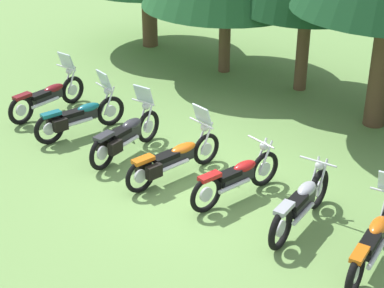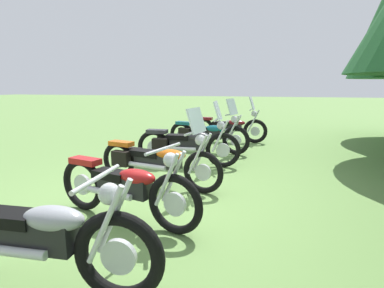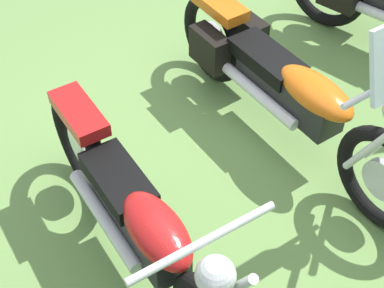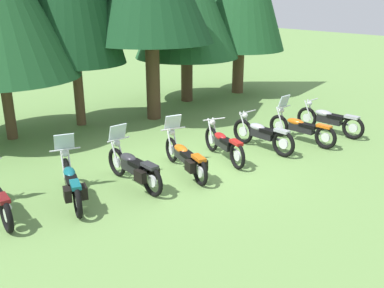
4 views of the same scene
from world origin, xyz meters
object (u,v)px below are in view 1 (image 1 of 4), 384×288
motorcycle_2 (125,135)px  motorcycle_3 (173,158)px  motorcycle_4 (237,177)px  motorcycle_5 (301,203)px  motorcycle_6 (374,240)px  motorcycle_1 (79,116)px  motorcycle_0 (48,95)px

motorcycle_2 → motorcycle_3: (1.40, -0.17, -0.03)m
motorcycle_4 → motorcycle_5: motorcycle_5 is taller
motorcycle_6 → motorcycle_4: bearing=76.9°
motorcycle_5 → motorcycle_6: (1.42, -0.28, -0.01)m
motorcycle_1 → motorcycle_5: (5.71, -0.32, 0.01)m
motorcycle_4 → motorcycle_5: 1.41m
motorcycle_1 → motorcycle_6: 7.16m
motorcycle_3 → motorcycle_4: motorcycle_3 is taller
motorcycle_6 → motorcycle_0: bearing=78.6°
motorcycle_3 → motorcycle_1: bearing=96.8°
motorcycle_0 → motorcycle_4: size_ratio=1.07×
motorcycle_0 → motorcycle_2: bearing=-98.1°
motorcycle_1 → motorcycle_2: size_ratio=0.99×
motorcycle_4 → motorcycle_6: motorcycle_6 is taller
motorcycle_0 → motorcycle_1: 1.52m
motorcycle_5 → motorcycle_4: bearing=82.2°
motorcycle_3 → motorcycle_0: bearing=93.5°
motorcycle_2 → motorcycle_5: bearing=-94.1°
motorcycle_3 → motorcycle_4: bearing=-72.4°
motorcycle_1 → motorcycle_6: bearing=-78.9°
motorcycle_1 → motorcycle_5: bearing=-77.3°
motorcycle_3 → motorcycle_6: bearing=-81.2°
motorcycle_0 → motorcycle_1: bearing=-103.2°
motorcycle_0 → motorcycle_1: size_ratio=1.03×
motorcycle_2 → motorcycle_6: motorcycle_2 is taller
motorcycle_0 → motorcycle_1: motorcycle_1 is taller
motorcycle_3 → motorcycle_6: size_ratio=0.99×
motorcycle_0 → motorcycle_4: (5.78, -0.59, -0.00)m
motorcycle_5 → motorcycle_6: motorcycle_6 is taller
motorcycle_0 → motorcycle_5: motorcycle_0 is taller
motorcycle_2 → motorcycle_5: (4.22, -0.18, -0.01)m
motorcycle_1 → motorcycle_4: (4.31, -0.18, -0.01)m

